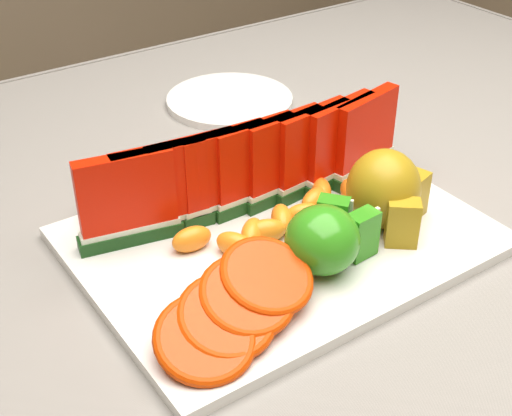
{
  "coord_description": "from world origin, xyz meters",
  "views": [
    {
      "loc": [
        -0.37,
        -0.54,
        1.19
      ],
      "look_at": [
        -0.04,
        -0.06,
        0.81
      ],
      "focal_mm": 50.0,
      "sensor_mm": 36.0,
      "label": 1
    }
  ],
  "objects_px": {
    "apple_cluster": "(327,237)",
    "side_plate": "(230,100)",
    "platter": "(280,238)",
    "pear_cluster": "(386,191)"
  },
  "relations": [
    {
      "from": "platter",
      "to": "apple_cluster",
      "type": "bearing_deg",
      "value": -86.34
    },
    {
      "from": "platter",
      "to": "side_plate",
      "type": "height_order",
      "value": "platter"
    },
    {
      "from": "pear_cluster",
      "to": "side_plate",
      "type": "height_order",
      "value": "pear_cluster"
    },
    {
      "from": "pear_cluster",
      "to": "side_plate",
      "type": "distance_m",
      "value": 0.36
    },
    {
      "from": "apple_cluster",
      "to": "side_plate",
      "type": "distance_m",
      "value": 0.41
    },
    {
      "from": "apple_cluster",
      "to": "pear_cluster",
      "type": "bearing_deg",
      "value": 13.12
    },
    {
      "from": "platter",
      "to": "side_plate",
      "type": "relative_size",
      "value": 1.76
    },
    {
      "from": "pear_cluster",
      "to": "side_plate",
      "type": "relative_size",
      "value": 0.47
    },
    {
      "from": "platter",
      "to": "side_plate",
      "type": "bearing_deg",
      "value": 65.94
    },
    {
      "from": "pear_cluster",
      "to": "side_plate",
      "type": "bearing_deg",
      "value": 83.52
    }
  ]
}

